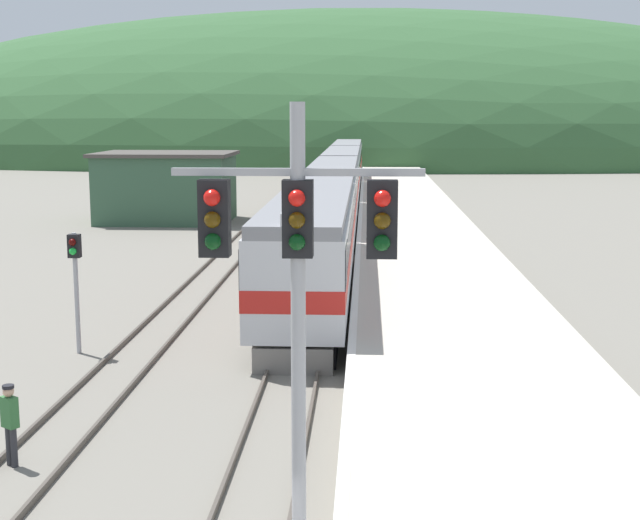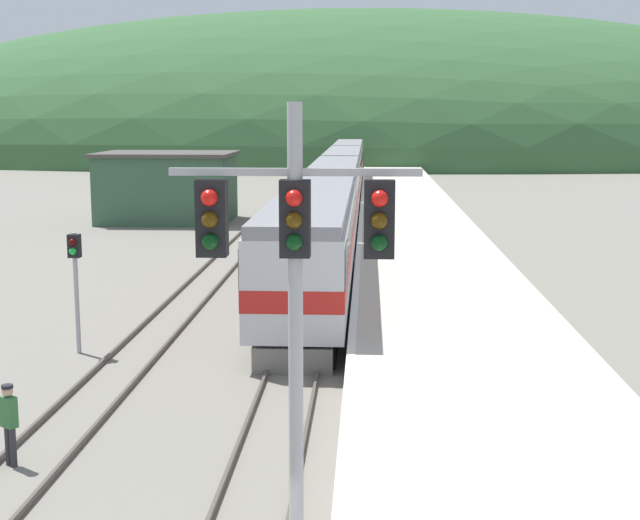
% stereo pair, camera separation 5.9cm
% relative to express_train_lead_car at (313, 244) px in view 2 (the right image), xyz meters
% --- Properties ---
extents(track_main, '(1.52, 180.00, 0.16)m').
position_rel_express_train_lead_car_xyz_m(track_main, '(0.00, 46.02, -2.23)').
color(track_main, '#4C443D').
rests_on(track_main, ground).
extents(track_siding, '(1.52, 180.00, 0.16)m').
position_rel_express_train_lead_car_xyz_m(track_siding, '(-4.94, 46.02, -2.23)').
color(track_siding, '#4C443D').
rests_on(track_siding, ground).
extents(platform, '(6.82, 140.00, 0.88)m').
position_rel_express_train_lead_car_xyz_m(platform, '(4.96, 26.02, -1.88)').
color(platform, '#BCB5A5').
rests_on(platform, ground).
extents(distant_hills, '(183.99, 82.80, 47.12)m').
position_rel_express_train_lead_car_xyz_m(distant_hills, '(0.00, 114.44, -2.31)').
color(distant_hills, '#335B33').
rests_on(distant_hills, ground).
extents(station_shed, '(9.07, 7.01, 4.69)m').
position_rel_express_train_lead_car_xyz_m(station_shed, '(-11.48, 25.71, 0.05)').
color(station_shed, '#385B42').
rests_on(station_shed, ground).
extents(express_train_lead_car, '(2.98, 19.98, 4.59)m').
position_rel_express_train_lead_car_xyz_m(express_train_lead_car, '(0.00, 0.00, 0.00)').
color(express_train_lead_car, black).
rests_on(express_train_lead_car, ground).
extents(carriage_second, '(2.97, 19.38, 4.23)m').
position_rel_express_train_lead_car_xyz_m(carriage_second, '(0.00, 20.79, -0.01)').
color(carriage_second, black).
rests_on(carriage_second, ground).
extents(carriage_third, '(2.97, 19.38, 4.23)m').
position_rel_express_train_lead_car_xyz_m(carriage_third, '(0.00, 41.05, -0.01)').
color(carriage_third, black).
rests_on(carriage_third, ground).
extents(carriage_fourth, '(2.97, 19.38, 4.23)m').
position_rel_express_train_lead_car_xyz_m(carriage_fourth, '(0.00, 61.31, -0.01)').
color(carriage_fourth, black).
rests_on(carriage_fourth, ground).
extents(signal_mast_main, '(3.30, 0.42, 7.48)m').
position_rel_express_train_lead_car_xyz_m(signal_mast_main, '(1.15, -22.37, 2.81)').
color(signal_mast_main, '#9E9EA3').
rests_on(signal_mast_main, ground).
extents(signal_post_siding, '(0.36, 0.42, 3.75)m').
position_rel_express_train_lead_car_xyz_m(signal_post_siding, '(-6.77, -7.73, 0.38)').
color(signal_post_siding, '#9E9EA3').
rests_on(signal_post_siding, ground).
extents(track_worker, '(0.42, 0.39, 1.76)m').
position_rel_express_train_lead_car_xyz_m(track_worker, '(-5.34, -16.52, -1.30)').
color(track_worker, '#2D2D33').
rests_on(track_worker, ground).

